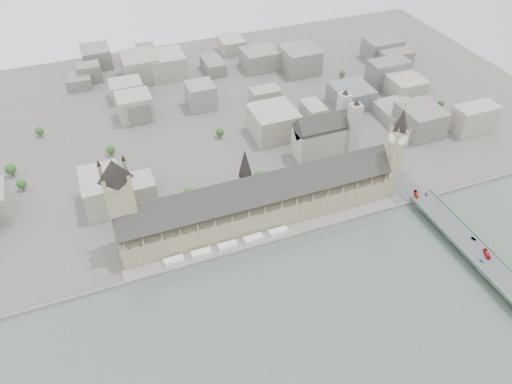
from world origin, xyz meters
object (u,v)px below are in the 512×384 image
object	(u,v)px
red_bus_south	(487,254)
car_approach	(426,194)
palace_of_westminster	(258,202)
victoria_tower	(121,203)
westminster_bridge	(467,246)
car_blue	(482,261)
car_silver	(474,239)
red_bus_north	(416,194)
elizabeth_tower	(396,147)
westminster_abbey	(326,134)

from	to	relation	value
red_bus_south	car_approach	xyz separation A→B (m)	(0.21, 87.11, -0.95)
palace_of_westminster	victoria_tower	bearing A→B (deg)	177.04
westminster_bridge	car_blue	world-z (taller)	car_blue
palace_of_westminster	car_silver	world-z (taller)	palace_of_westminster
car_blue	red_bus_north	bearing A→B (deg)	79.93
palace_of_westminster	elizabeth_tower	distance (m)	142.94
westminster_abbey	elizabeth_tower	bearing A→B (deg)	-72.71
car_approach	red_bus_south	bearing A→B (deg)	-65.88
victoria_tower	westminster_abbey	bearing A→B (deg)	16.50
red_bus_south	car_blue	bearing A→B (deg)	-129.92
palace_of_westminster	red_bus_south	bearing A→B (deg)	-37.12
westminster_abbey	red_bus_north	world-z (taller)	westminster_abbey
red_bus_south	car_approach	distance (m)	87.11
westminster_abbey	car_approach	bearing A→B (deg)	-64.16
palace_of_westminster	elizabeth_tower	world-z (taller)	elizabeth_tower
car_approach	red_bus_north	bearing A→B (deg)	-174.63
westminster_bridge	car_approach	bearing A→B (deg)	86.73
westminster_abbey	car_approach	size ratio (longest dim) A/B	14.85
elizabeth_tower	victoria_tower	world-z (taller)	elizabeth_tower
car_silver	elizabeth_tower	bearing A→B (deg)	88.03
victoria_tower	red_bus_south	bearing A→B (deg)	-24.60
red_bus_north	red_bus_south	xyz separation A→B (m)	(9.98, -90.59, 0.09)
red_bus_north	car_silver	distance (m)	72.00
westminster_bridge	red_bus_north	distance (m)	72.95
car_blue	car_approach	world-z (taller)	car_blue
elizabeth_tower	car_approach	xyz separation A→B (m)	(27.94, -26.60, -47.17)
victoria_tower	car_approach	xyz separation A→B (m)	(287.94, -44.60, -44.29)
westminster_bridge	car_approach	xyz separation A→B (m)	(3.94, 68.90, 5.79)
car_silver	car_approach	bearing A→B (deg)	72.13
car_silver	red_bus_north	bearing A→B (deg)	80.16
palace_of_westminster	car_silver	size ratio (longest dim) A/B	57.06
red_bus_south	car_approach	world-z (taller)	red_bus_south
palace_of_westminster	car_blue	distance (m)	203.91
westminster_abbey	red_bus_south	world-z (taller)	westminster_abbey
palace_of_westminster	red_bus_south	xyz separation A→B (m)	(165.73, -125.41, -10.84)
westminster_abbey	car_blue	xyz separation A→B (m)	(45.84, -205.17, -14.13)
palace_of_westminster	elizabeth_tower	size ratio (longest dim) A/B	2.47
westminster_bridge	red_bus_north	world-z (taller)	red_bus_north
car_silver	car_approach	distance (m)	67.48
victoria_tower	car_approach	world-z (taller)	victoria_tower
palace_of_westminster	victoria_tower	world-z (taller)	victoria_tower
victoria_tower	car_silver	bearing A→B (deg)	-21.12
palace_of_westminster	westminster_abbey	size ratio (longest dim) A/B	3.90
elizabeth_tower	red_bus_south	world-z (taller)	elizabeth_tower
westminster_abbey	westminster_bridge	bearing A→B (deg)	-74.36
westminster_bridge	red_bus_south	size ratio (longest dim) A/B	28.06
red_bus_south	car_silver	bearing A→B (deg)	106.74
red_bus_south	victoria_tower	bearing A→B (deg)	179.08
palace_of_westminster	car_approach	size ratio (longest dim) A/B	57.85
westminster_abbey	red_bus_south	xyz separation A→B (m)	(54.81, -200.71, -13.22)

